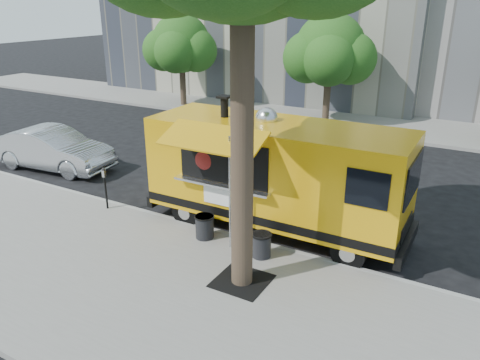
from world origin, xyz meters
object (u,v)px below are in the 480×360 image
object	(u,v)px
far_tree_a	(181,43)
trash_bin_right	(261,244)
sign_post	(230,187)
parking_meter	(105,183)
food_truck	(275,173)
far_tree_b	(330,49)
sedan	(53,149)
trash_bin_left	(205,226)

from	to	relation	value
far_tree_a	trash_bin_right	distance (m)	18.94
far_tree_a	sign_post	distance (m)	18.14
parking_meter	trash_bin_right	world-z (taller)	parking_meter
food_truck	far_tree_b	bearing A→B (deg)	102.82
food_truck	trash_bin_right	distance (m)	2.20
sign_post	sedan	bearing A→B (deg)	166.70
trash_bin_left	far_tree_a	bearing A→B (deg)	127.85
trash_bin_left	far_tree_b	bearing A→B (deg)	96.78
far_tree_b	parking_meter	size ratio (longest dim) A/B	4.12
trash_bin_right	sign_post	bearing A→B (deg)	178.55
parking_meter	sedan	bearing A→B (deg)	157.11
far_tree_a	sign_post	size ratio (longest dim) A/B	1.79
far_tree_b	sedan	size ratio (longest dim) A/B	1.14
far_tree_a	sedan	distance (m)	12.25
far_tree_b	parking_meter	world-z (taller)	far_tree_b
far_tree_a	trash_bin_right	world-z (taller)	far_tree_a
sign_post	food_truck	bearing A→B (deg)	76.39
parking_meter	trash_bin_left	world-z (taller)	parking_meter
far_tree_a	parking_meter	size ratio (longest dim) A/B	4.01
trash_bin_left	food_truck	bearing A→B (deg)	51.50
sedan	trash_bin_right	xyz separation A→B (m)	(10.19, -2.21, -0.31)
far_tree_a	trash_bin_right	size ratio (longest dim) A/B	8.56
far_tree_b	sign_post	distance (m)	14.61
far_tree_a	trash_bin_right	xyz separation A→B (m)	(12.47, -13.87, -3.29)
trash_bin_left	trash_bin_right	distance (m)	1.79
sign_post	trash_bin_right	xyz separation A→B (m)	(0.92, -0.02, -1.36)
far_tree_a	sign_post	world-z (taller)	far_tree_a
sedan	trash_bin_right	bearing A→B (deg)	-108.58
far_tree_a	trash_bin_right	bearing A→B (deg)	-48.05
sedan	trash_bin_right	distance (m)	10.43
trash_bin_left	parking_meter	bearing A→B (deg)	178.51
sign_post	food_truck	xyz separation A→B (m)	(0.42, 1.72, -0.11)
sign_post	parking_meter	distance (m)	4.64
far_tree_b	trash_bin_right	distance (m)	15.07
food_truck	trash_bin_left	distance (m)	2.41
sedan	trash_bin_left	distance (m)	8.66
far_tree_b	trash_bin_left	distance (m)	14.63
parking_meter	trash_bin_right	size ratio (longest dim) A/B	2.13
far_tree_a	food_truck	bearing A→B (deg)	-45.39
far_tree_a	trash_bin_left	bearing A→B (deg)	-52.15
far_tree_a	far_tree_b	xyz separation A→B (m)	(9.00, 0.40, 0.06)
sign_post	food_truck	size ratio (longest dim) A/B	0.40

